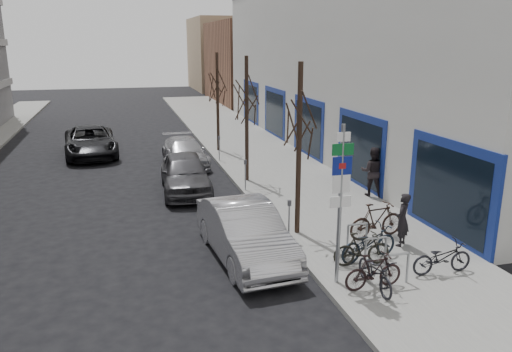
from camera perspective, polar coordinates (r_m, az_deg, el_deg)
ground at (r=12.49m, az=-1.26°, el=-13.91°), size 120.00×120.00×0.00m
sidewalk_east at (r=22.61m, az=3.64°, el=-0.27°), size 5.00×70.00×0.15m
commercial_building at (r=33.08m, az=21.62°, el=12.25°), size 20.00×32.00×10.00m
brick_building_far at (r=53.00m, az=1.91°, el=12.88°), size 12.00×14.00×8.00m
tan_building_far at (r=67.58m, az=-1.53°, el=13.79°), size 13.00×12.00×9.00m
highway_sign_pole at (r=12.27m, az=9.63°, el=-2.19°), size 0.55×0.10×4.20m
bike_rack at (r=14.00m, az=13.52°, el=-8.03°), size 0.66×2.26×0.83m
tree_near at (r=15.17m, az=5.03°, el=7.64°), size 1.80×1.80×5.50m
tree_mid at (r=21.35m, az=-1.08°, el=9.85°), size 1.80×1.80×5.50m
tree_far at (r=27.67m, az=-4.46°, el=11.01°), size 1.80×1.80×5.50m
meter_front at (r=15.31m, az=3.81°, el=-4.56°), size 0.10×0.08×1.27m
meter_mid at (r=20.35m, az=-1.23°, el=0.47°), size 0.10×0.08×1.27m
meter_back at (r=25.59m, az=-4.24°, el=3.47°), size 0.10×0.08×1.27m
bike_near_left at (r=12.78m, az=13.50°, el=-10.34°), size 0.51×1.67×1.02m
bike_near_right at (r=12.77m, az=13.29°, el=-10.52°), size 1.58×0.53×0.95m
bike_mid_curb at (r=14.31m, az=12.77°, el=-7.18°), size 1.96×0.98×1.15m
bike_mid_inner at (r=13.96m, az=11.99°, el=-8.10°), size 1.65×0.64×0.98m
bike_far_curb at (r=14.07m, az=20.52°, el=-8.45°), size 1.70×0.55×1.03m
bike_far_inner at (r=15.90m, az=13.61°, el=-4.91°), size 1.98×0.81×1.17m
parked_car_front at (r=14.31m, az=-1.27°, el=-6.42°), size 2.10×5.03×1.62m
parked_car_mid at (r=20.80m, az=-8.11°, el=0.34°), size 2.13×4.84×1.62m
parked_car_back at (r=25.37m, az=-8.13°, el=2.72°), size 2.10×4.76×1.36m
lane_car at (r=28.72m, az=-18.40°, el=3.77°), size 3.11×5.92×1.59m
pedestrian_near at (r=15.45m, az=16.39°, el=-4.80°), size 0.69×0.69×1.62m
pedestrian_far at (r=20.11m, az=13.19°, el=0.53°), size 0.88×0.81×1.97m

